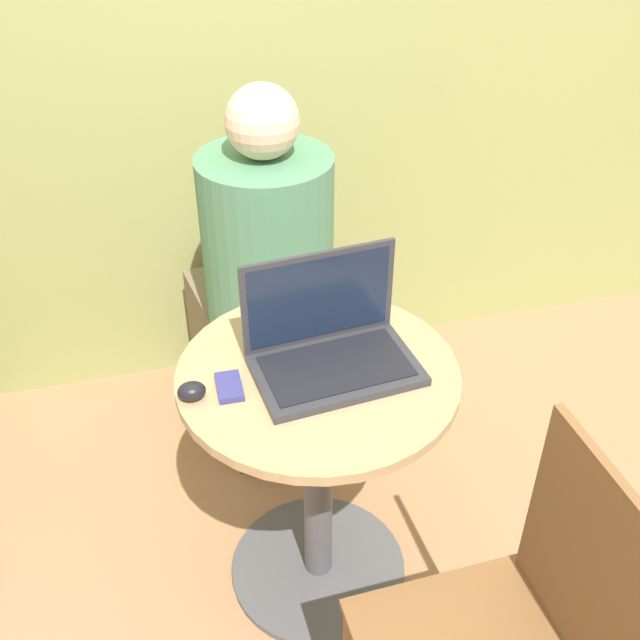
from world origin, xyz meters
name	(u,v)px	position (x,y,z in m)	size (l,w,h in m)	color
ground_plane	(318,569)	(0.00, 0.00, 0.00)	(12.00, 12.00, 0.00)	#9E704C
round_table	(318,451)	(0.00, 0.00, 0.46)	(0.64, 0.64, 0.72)	#4C4C51
laptop	(330,344)	(0.03, 0.02, 0.77)	(0.38, 0.26, 0.25)	#2D2D33
cell_phone	(229,387)	(-0.20, -0.02, 0.73)	(0.06, 0.09, 0.02)	navy
computer_mouse	(192,391)	(-0.28, -0.02, 0.74)	(0.06, 0.05, 0.04)	black
person_seated	(265,303)	(-0.01, 0.62, 0.49)	(0.43, 0.60, 1.19)	brown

